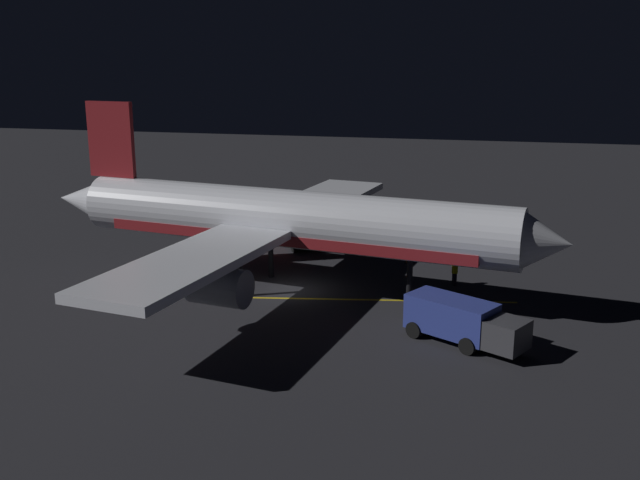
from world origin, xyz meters
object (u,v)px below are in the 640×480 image
(airliner, at_px, (281,221))
(ground_crew_worker, at_px, (455,273))
(traffic_cone_near_right, at_px, (416,300))
(baggage_truck, at_px, (461,322))
(catering_truck, at_px, (296,230))
(traffic_cone_near_left, at_px, (408,259))

(airliner, relative_size, ground_crew_worker, 20.28)
(airliner, bearing_deg, traffic_cone_near_right, 85.60)
(baggage_truck, height_order, traffic_cone_near_right, baggage_truck)
(ground_crew_worker, bearing_deg, catering_truck, -120.82)
(catering_truck, bearing_deg, airliner, 10.82)
(traffic_cone_near_left, bearing_deg, ground_crew_worker, 37.87)
(catering_truck, xyz_separation_m, ground_crew_worker, (7.75, 12.98, -0.33))
(airliner, distance_m, traffic_cone_near_left, 11.74)
(traffic_cone_near_left, bearing_deg, airliner, -41.39)
(ground_crew_worker, bearing_deg, airliner, -71.87)
(baggage_truck, xyz_separation_m, traffic_cone_near_left, (-14.57, -4.54, -0.97))
(catering_truck, distance_m, traffic_cone_near_right, 16.25)
(ground_crew_worker, xyz_separation_m, traffic_cone_near_right, (4.22, -2.03, -0.64))
(baggage_truck, bearing_deg, catering_truck, -141.81)
(baggage_truck, height_order, catering_truck, baggage_truck)
(airliner, bearing_deg, traffic_cone_near_left, 138.61)
(catering_truck, xyz_separation_m, traffic_cone_near_right, (11.97, 10.95, -0.96))
(traffic_cone_near_left, bearing_deg, baggage_truck, 17.29)
(airliner, relative_size, traffic_cone_near_right, 64.17)
(ground_crew_worker, height_order, traffic_cone_near_left, ground_crew_worker)
(airliner, xyz_separation_m, catering_truck, (-11.29, -2.16, -3.35))
(airliner, xyz_separation_m, traffic_cone_near_left, (-8.19, 7.22, -4.32))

